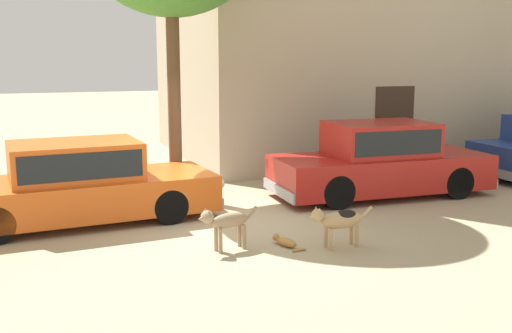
# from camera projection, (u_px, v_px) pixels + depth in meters

# --- Properties ---
(ground_plane) EXTENTS (80.00, 80.00, 0.00)m
(ground_plane) POSITION_uv_depth(u_px,v_px,m) (225.00, 222.00, 10.50)
(ground_plane) COLOR tan
(parked_sedan_nearest) EXTENTS (4.86, 2.09, 1.41)m
(parked_sedan_nearest) POSITION_uv_depth(u_px,v_px,m) (78.00, 183.00, 10.37)
(parked_sedan_nearest) COLOR #D15619
(parked_sedan_nearest) RESTS_ON ground_plane
(parked_sedan_second) EXTENTS (4.63, 1.83, 1.52)m
(parked_sedan_second) POSITION_uv_depth(u_px,v_px,m) (380.00, 160.00, 12.34)
(parked_sedan_second) COLOR #AD1E19
(parked_sedan_second) RESTS_ON ground_plane
(stray_dog_spotted) EXTENTS (1.08, 0.23, 0.66)m
(stray_dog_spotted) POSITION_uv_depth(u_px,v_px,m) (339.00, 219.00, 9.01)
(stray_dog_spotted) COLOR tan
(stray_dog_spotted) RESTS_ON ground_plane
(stray_dog_tan) EXTENTS (0.99, 0.32, 0.69)m
(stray_dog_tan) POSITION_uv_depth(u_px,v_px,m) (225.00, 222.00, 8.86)
(stray_dog_tan) COLOR #997F60
(stray_dog_tan) RESTS_ON ground_plane
(stray_cat) EXTENTS (0.34, 0.59, 0.16)m
(stray_cat) POSITION_uv_depth(u_px,v_px,m) (285.00, 241.00, 9.15)
(stray_cat) COLOR #B77F3D
(stray_cat) RESTS_ON ground_plane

